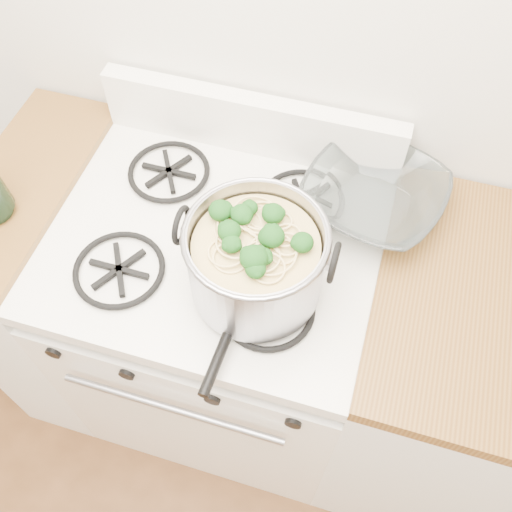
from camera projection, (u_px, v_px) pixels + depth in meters
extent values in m
cube|color=white|center=(224.00, 332.00, 1.73)|extent=(0.76, 0.65, 0.81)
cube|color=white|center=(215.00, 242.00, 1.33)|extent=(0.76, 0.65, 0.04)
cube|color=black|center=(188.00, 429.00, 1.55)|extent=(0.58, 0.02, 0.46)
cube|color=black|center=(214.00, 234.00, 1.31)|extent=(0.60, 0.56, 0.02)
cylinder|color=black|center=(55.00, 349.00, 1.29)|extent=(0.04, 0.03, 0.04)
cylinder|color=black|center=(128.00, 371.00, 1.26)|extent=(0.04, 0.03, 0.04)
cylinder|color=black|center=(214.00, 396.00, 1.23)|extent=(0.04, 0.03, 0.04)
cylinder|color=black|center=(294.00, 419.00, 1.20)|extent=(0.04, 0.03, 0.04)
cube|color=silver|center=(71.00, 285.00, 1.78)|extent=(0.25, 0.65, 0.88)
cube|color=brown|center=(20.00, 189.00, 1.40)|extent=(0.25, 0.65, 0.04)
cylinder|color=#97979F|center=(256.00, 261.00, 1.14)|extent=(0.28, 0.28, 0.18)
torus|color=#97979F|center=(256.00, 236.00, 1.07)|extent=(0.29, 0.29, 0.01)
torus|color=black|center=(181.00, 225.00, 1.11)|extent=(0.01, 0.08, 0.08)
torus|color=black|center=(334.00, 263.00, 1.07)|extent=(0.01, 0.08, 0.08)
cylinder|color=tan|center=(256.00, 266.00, 1.16)|extent=(0.25, 0.25, 0.15)
sphere|color=#134211|center=(256.00, 239.00, 1.08)|extent=(0.04, 0.04, 0.04)
sphere|color=#134211|center=(256.00, 239.00, 1.08)|extent=(0.04, 0.04, 0.04)
sphere|color=#134211|center=(256.00, 239.00, 1.08)|extent=(0.04, 0.04, 0.04)
sphere|color=#134211|center=(256.00, 239.00, 1.08)|extent=(0.04, 0.04, 0.04)
sphere|color=#134211|center=(256.00, 239.00, 1.08)|extent=(0.04, 0.04, 0.04)
sphere|color=#134211|center=(256.00, 239.00, 1.08)|extent=(0.04, 0.04, 0.04)
sphere|color=#134211|center=(256.00, 239.00, 1.08)|extent=(0.04, 0.04, 0.04)
sphere|color=#134211|center=(256.00, 239.00, 1.08)|extent=(0.04, 0.04, 0.04)
sphere|color=#134211|center=(256.00, 239.00, 1.08)|extent=(0.04, 0.04, 0.04)
sphere|color=#134211|center=(256.00, 239.00, 1.08)|extent=(0.04, 0.04, 0.04)
sphere|color=#134211|center=(256.00, 239.00, 1.08)|extent=(0.04, 0.04, 0.04)
sphere|color=#134211|center=(256.00, 239.00, 1.08)|extent=(0.04, 0.04, 0.04)
imported|color=white|center=(372.00, 202.00, 1.32)|extent=(0.16, 0.16, 0.03)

